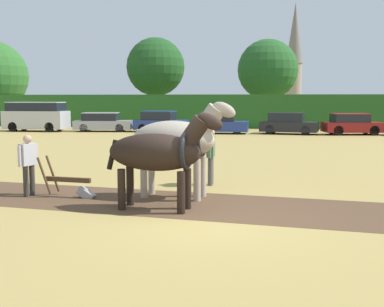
% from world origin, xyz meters
% --- Properties ---
extents(ground_plane, '(240.00, 240.00, 0.00)m').
position_xyz_m(ground_plane, '(0.00, 0.00, 0.00)').
color(ground_plane, '#A88E4C').
extents(plowed_furrow_strip, '(30.71, 6.03, 0.01)m').
position_xyz_m(plowed_furrow_strip, '(-5.79, 2.01, 0.00)').
color(plowed_furrow_strip, brown).
rests_on(plowed_furrow_strip, ground).
extents(hedgerow, '(78.92, 1.62, 2.81)m').
position_xyz_m(hedgerow, '(0.00, 31.16, 1.40)').
color(hedgerow, '#286023').
rests_on(hedgerow, ground).
extents(tree_left, '(5.63, 5.63, 8.34)m').
position_xyz_m(tree_left, '(-10.12, 36.35, 5.50)').
color(tree_left, brown).
rests_on(tree_left, ground).
extents(tree_center_left, '(5.76, 5.76, 8.09)m').
position_xyz_m(tree_center_left, '(0.63, 37.38, 5.20)').
color(tree_center_left, '#4C3823').
rests_on(tree_center_left, ground).
extents(church_spire, '(2.87, 2.87, 18.61)m').
position_xyz_m(church_spire, '(4.51, 75.58, 9.74)').
color(church_spire, gray).
rests_on(church_spire, ground).
extents(draft_horse_lead_left, '(2.81, 1.11, 2.30)m').
position_xyz_m(draft_horse_lead_left, '(-1.19, 0.83, 1.31)').
color(draft_horse_lead_left, black).
rests_on(draft_horse_lead_left, ground).
extents(draft_horse_lead_right, '(2.82, 1.24, 2.52)m').
position_xyz_m(draft_horse_lead_right, '(-1.04, 2.22, 1.47)').
color(draft_horse_lead_right, '#B2A38E').
rests_on(draft_horse_lead_right, ground).
extents(plow, '(1.53, 0.50, 1.13)m').
position_xyz_m(plow, '(-3.70, 1.79, 0.31)').
color(plow, '#4C331E').
rests_on(plow, ground).
extents(farmer_at_plow, '(0.34, 0.62, 1.59)m').
position_xyz_m(farmer_at_plow, '(-4.89, 1.78, 0.91)').
color(farmer_at_plow, '#38332D').
rests_on(farmer_at_plow, ground).
extents(farmer_beside_team, '(0.22, 0.66, 1.65)m').
position_xyz_m(farmer_beside_team, '(-0.44, 4.11, 0.95)').
color(farmer_beside_team, '#4C4C4C').
rests_on(farmer_beside_team, ground).
extents(parked_van, '(4.74, 1.91, 2.22)m').
position_xyz_m(parked_van, '(-16.54, 24.48, 1.14)').
color(parked_van, '#BCBCC1').
rests_on(parked_van, ground).
extents(parked_car_left, '(4.52, 2.45, 1.43)m').
position_xyz_m(parked_car_left, '(-11.45, 25.09, 0.69)').
color(parked_car_left, '#9E9EA8').
rests_on(parked_car_left, ground).
extents(parked_car_center_left, '(4.01, 2.18, 1.56)m').
position_xyz_m(parked_car_center_left, '(-7.03, 25.31, 0.74)').
color(parked_car_center_left, navy).
rests_on(parked_car_center_left, ground).
extents(parked_car_center, '(3.84, 1.73, 1.52)m').
position_xyz_m(parked_car_center, '(-2.45, 24.49, 0.73)').
color(parked_car_center, navy).
rests_on(parked_car_center, ground).
extents(parked_car_center_right, '(4.17, 2.33, 1.50)m').
position_xyz_m(parked_car_center_right, '(2.31, 24.81, 0.72)').
color(parked_car_center_right, black).
rests_on(parked_car_center_right, ground).
extents(parked_car_right, '(4.19, 2.50, 1.47)m').
position_xyz_m(parked_car_right, '(6.60, 24.89, 0.71)').
color(parked_car_right, maroon).
rests_on(parked_car_right, ground).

